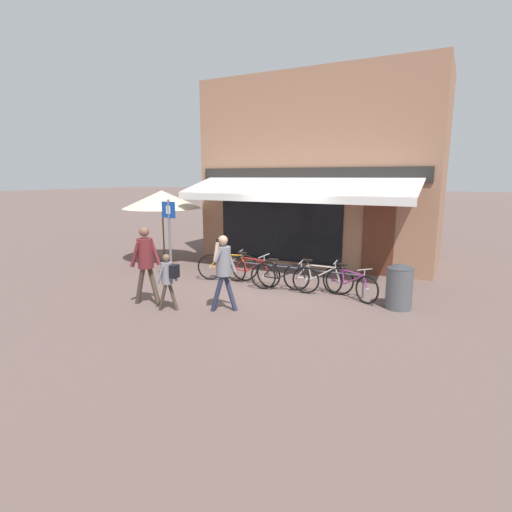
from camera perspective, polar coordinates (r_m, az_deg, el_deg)
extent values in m
plane|color=brown|center=(10.71, 2.40, -4.25)|extent=(160.00, 160.00, 0.00)
cube|color=#9E7056|center=(14.06, 9.19, 11.78)|extent=(7.73, 3.00, 6.05)
cube|color=black|center=(13.06, 3.27, 4.15)|extent=(4.25, 0.04, 2.20)
cube|color=#5B2D1E|center=(12.14, 17.02, 2.18)|extent=(0.90, 0.04, 2.10)
cube|color=#282623|center=(12.63, 6.94, 11.44)|extent=(7.34, 0.06, 0.44)
cube|color=white|center=(11.82, 5.38, 9.91)|extent=(6.96, 1.79, 0.50)
cube|color=white|center=(11.02, 3.57, 8.15)|extent=(6.96, 0.03, 0.20)
cylinder|color=#47494F|center=(10.40, 4.38, -1.61)|extent=(4.09, 0.04, 0.04)
cylinder|color=#47494F|center=(11.38, -4.90, -1.93)|extent=(0.04, 0.04, 0.55)
cylinder|color=#47494F|center=(9.88, 15.05, -4.31)|extent=(0.04, 0.04, 0.55)
torus|color=black|center=(11.12, -1.58, -1.71)|extent=(0.73, 0.35, 0.74)
cylinder|color=#9E9EA3|center=(11.12, -1.58, -1.71)|extent=(0.09, 0.09, 0.07)
torus|color=black|center=(11.32, -6.54, -1.55)|extent=(0.73, 0.35, 0.74)
cylinder|color=#9E9EA3|center=(11.32, -6.54, -1.55)|extent=(0.09, 0.09, 0.07)
cylinder|color=orange|center=(11.16, -3.49, -0.82)|extent=(0.52, 0.25, 0.39)
cylinder|color=orange|center=(11.15, -3.67, 0.16)|extent=(0.58, 0.24, 0.05)
cylinder|color=orange|center=(11.22, -5.01, -0.73)|extent=(0.11, 0.04, 0.39)
cylinder|color=orange|center=(11.28, -5.68, -1.62)|extent=(0.34, 0.15, 0.05)
cylinder|color=orange|center=(11.26, -5.87, -0.66)|extent=(0.29, 0.16, 0.38)
cylinder|color=orange|center=(11.11, -1.86, -0.82)|extent=(0.15, 0.05, 0.36)
cylinder|color=#9E9EA3|center=(11.20, -5.27, 0.50)|extent=(0.06, 0.03, 0.11)
cube|color=black|center=(11.20, -5.35, 0.86)|extent=(0.26, 0.18, 0.06)
cylinder|color=#9E9EA3|center=(11.08, -2.13, 0.44)|extent=(0.04, 0.04, 0.14)
cylinder|color=#9E9EA3|center=(11.08, -2.12, 0.80)|extent=(0.20, 0.50, 0.06)
torus|color=black|center=(10.43, 1.78, -2.61)|extent=(0.73, 0.17, 0.73)
cylinder|color=#9E9EA3|center=(10.43, 1.78, -2.61)|extent=(0.08, 0.07, 0.07)
torus|color=black|center=(11.04, -2.99, -1.84)|extent=(0.73, 0.17, 0.73)
cylinder|color=#9E9EA3|center=(11.04, -2.99, -1.84)|extent=(0.08, 0.07, 0.07)
cylinder|color=#B21E1E|center=(10.61, -0.13, -1.47)|extent=(0.61, 0.13, 0.39)
cylinder|color=#B21E1E|center=(10.58, -0.34, -0.46)|extent=(0.67, 0.11, 0.05)
cylinder|color=#B21E1E|center=(10.79, -1.60, -1.21)|extent=(0.12, 0.05, 0.38)
cylinder|color=#B21E1E|center=(10.93, -2.19, -2.02)|extent=(0.38, 0.08, 0.05)
cylinder|color=#B21E1E|center=(10.90, -2.41, -1.04)|extent=(0.33, 0.10, 0.38)
cylinder|color=#B21E1E|center=(10.41, 1.48, -1.67)|extent=(0.16, 0.04, 0.35)
cylinder|color=#9E9EA3|center=(10.76, -1.89, 0.06)|extent=(0.06, 0.03, 0.11)
cube|color=black|center=(10.76, -1.97, 0.43)|extent=(0.25, 0.13, 0.06)
cylinder|color=#9E9EA3|center=(10.38, 1.17, -0.34)|extent=(0.03, 0.04, 0.14)
cylinder|color=#9E9EA3|center=(10.36, 1.15, 0.03)|extent=(0.09, 0.52, 0.06)
torus|color=black|center=(9.99, 7.13, -3.44)|extent=(0.69, 0.15, 0.69)
cylinder|color=#9E9EA3|center=(9.99, 7.13, -3.44)|extent=(0.08, 0.07, 0.07)
torus|color=black|center=(10.29, 1.04, -2.92)|extent=(0.69, 0.15, 0.69)
cylinder|color=#9E9EA3|center=(10.29, 1.04, -2.92)|extent=(0.08, 0.07, 0.07)
cylinder|color=black|center=(10.04, 4.78, -2.41)|extent=(0.62, 0.10, 0.37)
cylinder|color=black|center=(10.01, 4.55, -1.41)|extent=(0.69, 0.12, 0.05)
cylinder|color=black|center=(10.14, 2.90, -2.21)|extent=(0.12, 0.06, 0.36)
cylinder|color=black|center=(10.23, 2.08, -3.05)|extent=(0.39, 0.08, 0.05)
cylinder|color=black|center=(10.19, 1.85, -2.08)|extent=(0.33, 0.06, 0.36)
cylinder|color=black|center=(9.96, 6.80, -2.52)|extent=(0.16, 0.07, 0.33)
cylinder|color=#9E9EA3|center=(10.10, 2.59, -0.94)|extent=(0.06, 0.04, 0.11)
cube|color=black|center=(10.08, 2.51, -0.55)|extent=(0.25, 0.13, 0.05)
cylinder|color=#9E9EA3|center=(9.91, 6.47, -1.21)|extent=(0.03, 0.03, 0.14)
cylinder|color=#9E9EA3|center=(9.89, 6.48, -0.82)|extent=(0.09, 0.52, 0.04)
torus|color=black|center=(10.00, 11.87, -3.54)|extent=(0.70, 0.13, 0.70)
cylinder|color=#9E9EA3|center=(10.00, 11.87, -3.54)|extent=(0.08, 0.07, 0.07)
torus|color=black|center=(10.22, 5.80, -3.03)|extent=(0.70, 0.13, 0.70)
cylinder|color=#9E9EA3|center=(10.22, 5.80, -3.03)|extent=(0.08, 0.07, 0.07)
cylinder|color=#BCB7B2|center=(10.04, 9.56, -2.49)|extent=(0.61, 0.11, 0.37)
cylinder|color=#BCB7B2|center=(10.01, 9.37, -1.46)|extent=(0.67, 0.11, 0.05)
cylinder|color=#BCB7B2|center=(10.11, 7.69, -2.29)|extent=(0.12, 0.04, 0.37)
cylinder|color=#BCB7B2|center=(10.18, 6.84, -3.17)|extent=(0.39, 0.08, 0.05)
cylinder|color=#BCB7B2|center=(10.15, 6.64, -2.16)|extent=(0.33, 0.08, 0.37)
cylinder|color=#BCB7B2|center=(9.98, 11.56, -2.60)|extent=(0.15, 0.05, 0.34)
cylinder|color=#9E9EA3|center=(10.07, 7.42, -0.99)|extent=(0.05, 0.03, 0.11)
cube|color=black|center=(10.06, 7.35, -0.59)|extent=(0.25, 0.13, 0.05)
cylinder|color=#9E9EA3|center=(9.94, 11.28, -1.26)|extent=(0.03, 0.03, 0.14)
cylinder|color=#9E9EA3|center=(9.92, 11.29, -0.86)|extent=(0.08, 0.52, 0.03)
torus|color=black|center=(9.49, 15.57, -4.66)|extent=(0.63, 0.38, 0.66)
cylinder|color=#9E9EA3|center=(9.49, 15.57, -4.66)|extent=(0.09, 0.09, 0.07)
torus|color=black|center=(10.16, 10.86, -3.40)|extent=(0.63, 0.38, 0.66)
cylinder|color=#9E9EA3|center=(10.16, 10.86, -3.40)|extent=(0.09, 0.09, 0.07)
cylinder|color=#892D7A|center=(9.70, 13.78, -3.33)|extent=(0.56, 0.27, 0.35)
cylinder|color=#892D7A|center=(9.70, 13.70, -2.30)|extent=(0.60, 0.32, 0.05)
cylinder|color=#892D7A|center=(9.91, 12.34, -2.91)|extent=(0.11, 0.11, 0.35)
cylinder|color=#892D7A|center=(10.04, 11.64, -3.65)|extent=(0.35, 0.20, 0.05)
cylinder|color=#892D7A|center=(10.03, 11.55, -2.66)|extent=(0.31, 0.15, 0.34)
cylinder|color=#892D7A|center=(9.49, 15.38, -3.68)|extent=(0.14, 0.12, 0.32)
cylinder|color=#9E9EA3|center=(9.91, 12.22, -1.61)|extent=(0.06, 0.05, 0.11)
cube|color=black|center=(9.91, 12.20, -1.20)|extent=(0.26, 0.20, 0.06)
cylinder|color=#9E9EA3|center=(9.49, 15.24, -2.30)|extent=(0.04, 0.04, 0.14)
cylinder|color=#9E9EA3|center=(9.47, 15.28, -1.88)|extent=(0.25, 0.48, 0.06)
cylinder|color=#282D47|center=(8.63, -5.56, -5.41)|extent=(0.34, 0.16, 0.82)
cylinder|color=#282D47|center=(8.70, -3.70, -5.24)|extent=(0.34, 0.16, 0.82)
cylinder|color=gray|center=(8.49, -4.70, -0.74)|extent=(0.37, 0.37, 0.63)
sphere|color=tan|center=(8.41, -4.75, 2.26)|extent=(0.21, 0.21, 0.21)
cylinder|color=gray|center=(8.62, -3.67, -0.54)|extent=(0.28, 0.19, 0.55)
cylinder|color=gray|center=(8.31, -5.52, -0.01)|extent=(0.20, 0.19, 0.27)
cylinder|color=tan|center=(8.31, -5.71, 0.58)|extent=(0.11, 0.17, 0.42)
cube|color=black|center=(8.30, -5.52, 1.98)|extent=(0.03, 0.07, 0.14)
cylinder|color=#47382D|center=(8.91, -13.17, -5.77)|extent=(0.25, 0.11, 0.62)
cylinder|color=#47382D|center=(8.92, -11.77, -5.68)|extent=(0.25, 0.11, 0.62)
cylinder|color=gray|center=(8.78, -12.62, -2.40)|extent=(0.27, 0.27, 0.47)
sphere|color=brown|center=(8.71, -12.71, -0.24)|extent=(0.16, 0.16, 0.16)
cylinder|color=gray|center=(8.85, -11.76, -2.25)|extent=(0.21, 0.13, 0.42)
cylinder|color=gray|center=(8.71, -13.49, -2.56)|extent=(0.21, 0.13, 0.42)
cube|color=black|center=(8.67, -11.58, -2.15)|extent=(0.16, 0.22, 0.28)
cylinder|color=#47382D|center=(9.44, -16.23, -4.17)|extent=(0.36, 0.14, 0.88)
cylinder|color=#47382D|center=(9.38, -14.37, -4.17)|extent=(0.36, 0.14, 0.88)
cylinder|color=maroon|center=(9.24, -15.54, 0.38)|extent=(0.37, 0.37, 0.67)
sphere|color=brown|center=(9.16, -15.70, 3.35)|extent=(0.22, 0.22, 0.22)
cylinder|color=maroon|center=(9.30, -14.24, 0.51)|extent=(0.30, 0.13, 0.60)
cylinder|color=maroon|center=(9.19, -16.87, 0.24)|extent=(0.30, 0.13, 0.60)
cylinder|color=#515459|center=(9.32, 19.77, -4.37)|extent=(0.56, 0.56, 0.92)
cone|color=#33353A|center=(9.20, 19.98, -1.28)|extent=(0.58, 0.58, 0.11)
cylinder|color=slate|center=(11.22, -12.18, 2.13)|extent=(0.07, 0.07, 2.26)
cube|color=#14429E|center=(11.11, -12.39, 6.46)|extent=(0.44, 0.02, 0.44)
cube|color=white|center=(11.10, -12.44, 6.45)|extent=(0.14, 0.01, 0.22)
cylinder|color=#4C3D2D|center=(14.01, -13.13, 4.07)|extent=(0.05, 0.05, 2.36)
cone|color=beige|center=(13.92, -13.30, 7.88)|extent=(2.63, 2.63, 0.59)
cylinder|color=#262628|center=(14.19, -12.92, -0.54)|extent=(0.44, 0.44, 0.06)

